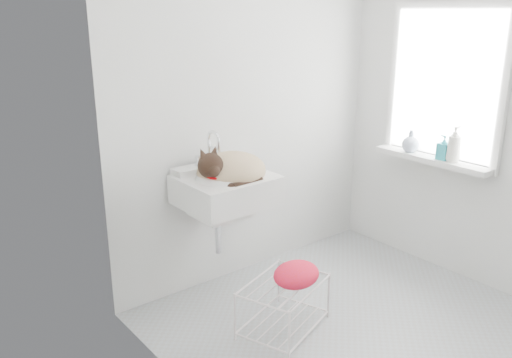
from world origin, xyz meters
TOP-DOWN VIEW (x-y plane):
  - floor at (0.00, 0.00)m, footprint 2.20×2.00m
  - back_wall at (0.00, 1.00)m, footprint 2.20×0.02m
  - right_wall at (1.10, 0.00)m, footprint 0.02×2.00m
  - left_wall at (-1.10, 0.00)m, footprint 0.02×2.00m
  - window_glass at (1.09, 0.20)m, footprint 0.01×0.80m
  - window_frame at (1.07, 0.20)m, footprint 0.04×0.90m
  - windowsill at (1.01, 0.20)m, footprint 0.16×0.88m
  - sink at (-0.40, 0.74)m, footprint 0.56×0.49m
  - faucet at (-0.40, 0.92)m, footprint 0.21×0.14m
  - cat at (-0.39, 0.72)m, footprint 0.51×0.45m
  - wire_rack at (-0.36, 0.22)m, footprint 0.60×0.50m
  - towel at (-0.32, 0.17)m, footprint 0.34×0.27m
  - bottle_a at (1.00, 0.04)m, footprint 0.10×0.10m
  - bottle_b at (1.00, 0.11)m, footprint 0.08×0.08m
  - bottle_c at (1.00, 0.38)m, footprint 0.17×0.17m

SIDE VIEW (x-z plane):
  - floor at x=0.00m, z-range -0.01..0.01m
  - wire_rack at x=-0.36m, z-range 0.00..0.30m
  - towel at x=-0.32m, z-range 0.27..0.40m
  - windowsill at x=1.01m, z-range 0.81..0.85m
  - sink at x=-0.40m, z-range 0.74..0.96m
  - bottle_a at x=1.00m, z-range 0.75..0.95m
  - bottle_b at x=1.00m, z-range 0.76..0.94m
  - bottle_c at x=1.00m, z-range 0.77..0.93m
  - cat at x=-0.39m, z-range 0.75..1.04m
  - faucet at x=-0.40m, z-range 0.89..1.09m
  - back_wall at x=0.00m, z-range 0.00..2.50m
  - right_wall at x=1.10m, z-range 0.00..2.50m
  - left_wall at x=-1.10m, z-range 0.00..2.50m
  - window_glass at x=1.09m, z-range 0.85..1.85m
  - window_frame at x=1.07m, z-range 0.80..1.90m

